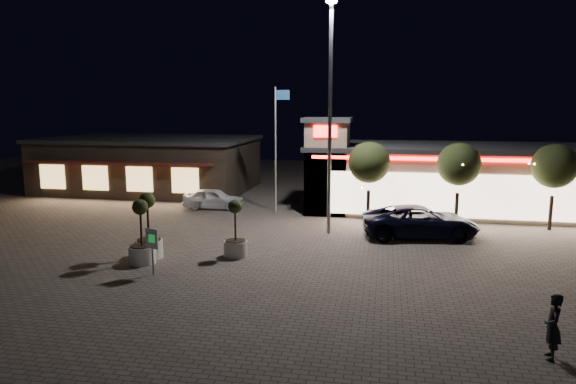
% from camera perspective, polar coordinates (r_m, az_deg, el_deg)
% --- Properties ---
extents(ground, '(90.00, 90.00, 0.00)m').
position_cam_1_polar(ground, '(20.80, -3.55, -9.59)').
color(ground, '#645851').
rests_on(ground, ground).
extents(retail_building, '(20.40, 8.40, 6.10)m').
position_cam_1_polar(retail_building, '(35.44, 18.15, 1.60)').
color(retail_building, tan).
rests_on(retail_building, ground).
extents(restaurant_building, '(16.40, 11.00, 4.30)m').
position_cam_1_polar(restaurant_building, '(43.60, -15.00, 3.08)').
color(restaurant_building, '#382D23').
rests_on(restaurant_building, ground).
extents(floodlight_pole, '(0.60, 0.40, 12.38)m').
position_cam_1_polar(floodlight_pole, '(27.19, 4.71, 9.94)').
color(floodlight_pole, gray).
rests_on(floodlight_pole, ground).
extents(flagpole, '(0.95, 0.10, 8.00)m').
position_cam_1_polar(flagpole, '(32.81, -1.22, 5.92)').
color(flagpole, white).
rests_on(flagpole, ground).
extents(string_tree_a, '(2.42, 2.42, 4.79)m').
position_cam_1_polar(string_tree_a, '(30.22, 9.01, 3.24)').
color(string_tree_a, '#332319').
rests_on(string_tree_a, ground).
extents(string_tree_b, '(2.42, 2.42, 4.79)m').
position_cam_1_polar(string_tree_b, '(30.47, 18.46, 2.92)').
color(string_tree_b, '#332319').
rests_on(string_tree_b, ground).
extents(string_tree_c, '(2.42, 2.42, 4.79)m').
position_cam_1_polar(string_tree_c, '(31.53, 27.50, 2.54)').
color(string_tree_c, '#332319').
rests_on(string_tree_c, ground).
extents(pickup_truck, '(6.39, 3.74, 1.67)m').
position_cam_1_polar(pickup_truck, '(27.77, 14.48, -3.20)').
color(pickup_truck, black).
rests_on(pickup_truck, ground).
extents(white_sedan, '(4.17, 1.93, 1.38)m').
position_cam_1_polar(white_sedan, '(34.68, -8.24, -0.73)').
color(white_sedan, white).
rests_on(white_sedan, ground).
extents(pedestrian, '(0.50, 0.71, 1.84)m').
position_cam_1_polar(pedestrian, '(16.00, 27.36, -13.16)').
color(pedestrian, black).
rests_on(pedestrian, ground).
extents(planter_left, '(1.22, 1.22, 2.99)m').
position_cam_1_polar(planter_left, '(24.14, -15.21, -4.91)').
color(planter_left, silver).
rests_on(planter_left, ground).
extents(planter_mid, '(1.16, 1.16, 2.85)m').
position_cam_1_polar(planter_mid, '(23.34, -15.94, -5.55)').
color(planter_mid, silver).
rests_on(planter_mid, ground).
extents(planter_right, '(1.08, 1.08, 2.64)m').
position_cam_1_polar(planter_right, '(23.60, -5.85, -5.23)').
color(planter_right, silver).
rests_on(planter_right, ground).
extents(valet_sign, '(0.62, 0.27, 1.94)m').
position_cam_1_polar(valet_sign, '(21.58, -14.86, -5.43)').
color(valet_sign, gray).
rests_on(valet_sign, ground).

